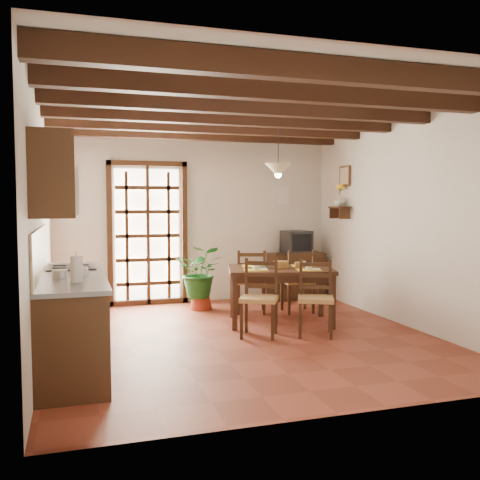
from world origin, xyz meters
name	(u,v)px	position (x,y,z in m)	size (l,w,h in m)	color
ground_plane	(242,337)	(0.00, 0.00, 0.00)	(5.00, 5.00, 0.00)	brown
room_shell	(242,186)	(0.00, 0.00, 1.82)	(4.52, 5.02, 2.81)	silver
ceiling_beams	(242,112)	(0.00, 0.00, 2.69)	(4.50, 4.34, 0.20)	black
french_door	(148,231)	(-0.80, 2.45, 1.18)	(1.26, 0.11, 2.32)	white
kitchen_counter	(72,319)	(-1.96, -0.60, 0.47)	(0.64, 2.25, 1.38)	#331E10
upper_cabinet	(53,176)	(-2.08, -1.30, 1.85)	(0.35, 0.80, 0.70)	#331E10
range_hood	(60,192)	(-2.05, -0.05, 1.73)	(0.38, 0.60, 0.54)	white
counter_items	(71,269)	(-1.95, -0.51, 0.96)	(0.50, 1.43, 0.25)	black
dining_table	(280,275)	(0.72, 0.57, 0.65)	(1.55, 1.20, 0.75)	#392012
chair_near_left	(259,312)	(0.22, -0.02, 0.29)	(0.57, 0.57, 0.94)	tan
chair_near_right	(315,312)	(0.88, -0.19, 0.29)	(0.55, 0.54, 0.92)	tan
chair_far_left	(251,293)	(0.57, 1.34, 0.29)	(0.53, 0.52, 0.94)	tan
chair_far_right	(298,293)	(1.23, 1.17, 0.29)	(0.46, 0.44, 0.94)	tan
table_setting	(280,266)	(0.72, 0.57, 0.77)	(1.00, 0.67, 0.09)	yellow
table_bowl	(262,266)	(0.50, 0.68, 0.77)	(0.22, 0.22, 0.05)	white
sideboard	(296,276)	(1.66, 2.23, 0.39)	(0.91, 0.41, 0.78)	#331E10
crt_tv	(297,242)	(1.66, 2.22, 0.97)	(0.47, 0.44, 0.37)	black
fuse_box	(282,195)	(1.50, 2.48, 1.75)	(0.25, 0.03, 0.32)	white
plant_pot	(201,302)	(-0.09, 1.80, 0.11)	(0.35, 0.35, 0.21)	maroon
potted_plant	(201,272)	(-0.09, 1.80, 0.57)	(1.86, 1.60, 2.08)	#144C19
wall_shelf	(340,210)	(2.14, 1.60, 1.51)	(0.20, 0.42, 0.20)	#331E10
shelf_vase	(340,201)	(2.14, 1.60, 1.65)	(0.15, 0.15, 0.15)	#B2BFB2
shelf_flowers	(340,188)	(2.14, 1.60, 1.86)	(0.14, 0.14, 0.36)	yellow
framed_picture	(345,176)	(2.22, 1.60, 2.05)	(0.03, 0.32, 0.32)	brown
pendant_lamp	(278,169)	(0.72, 0.67, 2.08)	(0.36, 0.36, 0.84)	black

